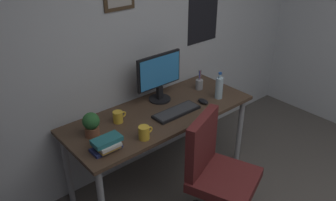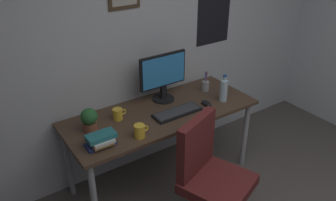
{
  "view_description": "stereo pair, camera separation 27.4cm",
  "coord_description": "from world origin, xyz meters",
  "px_view_note": "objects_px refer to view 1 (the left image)",
  "views": [
    {
      "loc": [
        -1.72,
        -0.25,
        2.2
      ],
      "look_at": [
        -0.12,
        1.64,
        0.88
      ],
      "focal_mm": 36.85,
      "sensor_mm": 36.0,
      "label": 1
    },
    {
      "loc": [
        -1.51,
        -0.41,
        2.2
      ],
      "look_at": [
        -0.12,
        1.64,
        0.88
      ],
      "focal_mm": 36.85,
      "sensor_mm": 36.0,
      "label": 2
    }
  ],
  "objects_px": {
    "coffee_mug_far": "(118,117)",
    "pen_cup": "(199,84)",
    "monitor": "(159,76)",
    "computer_mouse": "(203,101)",
    "office_chair": "(215,169)",
    "coffee_mug_near": "(144,133)",
    "water_bottle": "(219,87)",
    "keyboard": "(177,112)",
    "potted_plant": "(91,124)",
    "book_stack_left": "(107,144)"
  },
  "relations": [
    {
      "from": "coffee_mug_far",
      "to": "pen_cup",
      "type": "relative_size",
      "value": 0.59
    },
    {
      "from": "monitor",
      "to": "computer_mouse",
      "type": "relative_size",
      "value": 4.18
    },
    {
      "from": "office_chair",
      "to": "coffee_mug_near",
      "type": "height_order",
      "value": "office_chair"
    },
    {
      "from": "coffee_mug_near",
      "to": "coffee_mug_far",
      "type": "distance_m",
      "value": 0.33
    },
    {
      "from": "office_chair",
      "to": "water_bottle",
      "type": "relative_size",
      "value": 3.76
    },
    {
      "from": "keyboard",
      "to": "potted_plant",
      "type": "bearing_deg",
      "value": 167.37
    },
    {
      "from": "water_bottle",
      "to": "book_stack_left",
      "type": "xyz_separation_m",
      "value": [
        -1.2,
        -0.03,
        -0.05
      ]
    },
    {
      "from": "coffee_mug_near",
      "to": "pen_cup",
      "type": "height_order",
      "value": "pen_cup"
    },
    {
      "from": "pen_cup",
      "to": "book_stack_left",
      "type": "xyz_separation_m",
      "value": [
        -1.2,
        -0.28,
        -0.0
      ]
    },
    {
      "from": "monitor",
      "to": "keyboard",
      "type": "bearing_deg",
      "value": -98.86
    },
    {
      "from": "water_bottle",
      "to": "office_chair",
      "type": "bearing_deg",
      "value": -138.46
    },
    {
      "from": "office_chair",
      "to": "keyboard",
      "type": "distance_m",
      "value": 0.61
    },
    {
      "from": "book_stack_left",
      "to": "pen_cup",
      "type": "bearing_deg",
      "value": 12.99
    },
    {
      "from": "potted_plant",
      "to": "book_stack_left",
      "type": "height_order",
      "value": "potted_plant"
    },
    {
      "from": "coffee_mug_near",
      "to": "pen_cup",
      "type": "xyz_separation_m",
      "value": [
        0.91,
        0.33,
        0.0
      ]
    },
    {
      "from": "water_bottle",
      "to": "coffee_mug_far",
      "type": "height_order",
      "value": "water_bottle"
    },
    {
      "from": "water_bottle",
      "to": "pen_cup",
      "type": "distance_m",
      "value": 0.25
    },
    {
      "from": "potted_plant",
      "to": "coffee_mug_near",
      "type": "bearing_deg",
      "value": -46.01
    },
    {
      "from": "monitor",
      "to": "potted_plant",
      "type": "xyz_separation_m",
      "value": [
        -0.76,
        -0.12,
        -0.13
      ]
    },
    {
      "from": "keyboard",
      "to": "coffee_mug_near",
      "type": "xyz_separation_m",
      "value": [
        -0.44,
        -0.13,
        0.04
      ]
    },
    {
      "from": "pen_cup",
      "to": "coffee_mug_far",
      "type": "bearing_deg",
      "value": -179.62
    },
    {
      "from": "potted_plant",
      "to": "book_stack_left",
      "type": "bearing_deg",
      "value": -92.94
    },
    {
      "from": "office_chair",
      "to": "book_stack_left",
      "type": "xyz_separation_m",
      "value": [
        -0.62,
        0.49,
        0.25
      ]
    },
    {
      "from": "monitor",
      "to": "coffee_mug_far",
      "type": "height_order",
      "value": "monitor"
    },
    {
      "from": "monitor",
      "to": "potted_plant",
      "type": "bearing_deg",
      "value": -170.83
    },
    {
      "from": "monitor",
      "to": "book_stack_left",
      "type": "xyz_separation_m",
      "value": [
        -0.77,
        -0.35,
        -0.19
      ]
    },
    {
      "from": "potted_plant",
      "to": "book_stack_left",
      "type": "xyz_separation_m",
      "value": [
        -0.01,
        -0.23,
        -0.05
      ]
    },
    {
      "from": "office_chair",
      "to": "computer_mouse",
      "type": "xyz_separation_m",
      "value": [
        0.41,
        0.54,
        0.22
      ]
    },
    {
      "from": "water_bottle",
      "to": "keyboard",
      "type": "bearing_deg",
      "value": 175.05
    },
    {
      "from": "coffee_mug_far",
      "to": "potted_plant",
      "type": "bearing_deg",
      "value": -171.33
    },
    {
      "from": "monitor",
      "to": "office_chair",
      "type": "bearing_deg",
      "value": -100.11
    },
    {
      "from": "office_chair",
      "to": "coffee_mug_near",
      "type": "distance_m",
      "value": 0.6
    },
    {
      "from": "monitor",
      "to": "book_stack_left",
      "type": "distance_m",
      "value": 0.87
    },
    {
      "from": "water_bottle",
      "to": "coffee_mug_far",
      "type": "relative_size",
      "value": 2.13
    },
    {
      "from": "potted_plant",
      "to": "pen_cup",
      "type": "relative_size",
      "value": 0.98
    },
    {
      "from": "office_chair",
      "to": "coffee_mug_far",
      "type": "relative_size",
      "value": 8.01
    },
    {
      "from": "coffee_mug_far",
      "to": "coffee_mug_near",
      "type": "bearing_deg",
      "value": -87.03
    },
    {
      "from": "office_chair",
      "to": "coffee_mug_near",
      "type": "bearing_deg",
      "value": 127.32
    },
    {
      "from": "book_stack_left",
      "to": "office_chair",
      "type": "bearing_deg",
      "value": -38.3
    },
    {
      "from": "monitor",
      "to": "coffee_mug_near",
      "type": "xyz_separation_m",
      "value": [
        -0.48,
        -0.41,
        -0.19
      ]
    },
    {
      "from": "computer_mouse",
      "to": "pen_cup",
      "type": "xyz_separation_m",
      "value": [
        0.18,
        0.23,
        0.04
      ]
    },
    {
      "from": "coffee_mug_near",
      "to": "coffee_mug_far",
      "type": "height_order",
      "value": "coffee_mug_near"
    },
    {
      "from": "potted_plant",
      "to": "pen_cup",
      "type": "distance_m",
      "value": 1.19
    },
    {
      "from": "office_chair",
      "to": "keyboard",
      "type": "bearing_deg",
      "value": 79.26
    },
    {
      "from": "office_chair",
      "to": "water_bottle",
      "type": "bearing_deg",
      "value": 41.54
    },
    {
      "from": "monitor",
      "to": "book_stack_left",
      "type": "height_order",
      "value": "monitor"
    },
    {
      "from": "potted_plant",
      "to": "monitor",
      "type": "bearing_deg",
      "value": 9.17
    },
    {
      "from": "office_chair",
      "to": "water_bottle",
      "type": "xyz_separation_m",
      "value": [
        0.59,
        0.52,
        0.31
      ]
    },
    {
      "from": "keyboard",
      "to": "water_bottle",
      "type": "height_order",
      "value": "water_bottle"
    },
    {
      "from": "computer_mouse",
      "to": "book_stack_left",
      "type": "relative_size",
      "value": 0.5
    }
  ]
}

